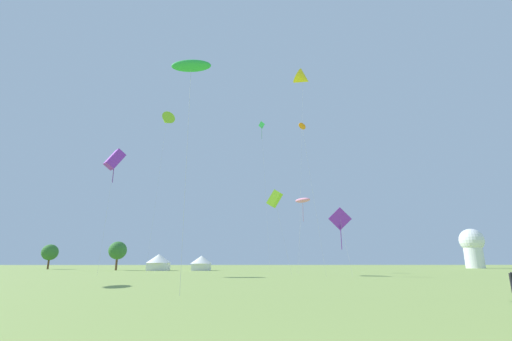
{
  "coord_description": "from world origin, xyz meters",
  "views": [
    {
      "loc": [
        -1.26,
        -2.44,
        1.81
      ],
      "look_at": [
        0.0,
        32.0,
        10.75
      ],
      "focal_mm": 24.67,
      "sensor_mm": 36.0,
      "label": 1
    }
  ],
  "objects": [
    {
      "name": "kite_lime_delta",
      "position": [
        -14.6,
        54.44,
        25.4
      ],
      "size": [
        3.18,
        3.19,
        26.71
      ],
      "color": "#99DB2D",
      "rests_on": "ground"
    },
    {
      "name": "kite_lime_box",
      "position": [
        3.24,
        47.23,
        10.54
      ],
      "size": [
        3.37,
        1.96,
        11.82
      ],
      "color": "#99DB2D",
      "rests_on": "ground"
    },
    {
      "name": "kite_pink_parafoil",
      "position": [
        9.33,
        59.24,
        12.39
      ],
      "size": [
        3.33,
        3.87,
        12.92
      ],
      "color": "pink",
      "rests_on": "ground"
    },
    {
      "name": "kite_green_diamond",
      "position": [
        2.14,
        59.5,
        25.23
      ],
      "size": [
        1.82,
        1.83,
        27.56
      ],
      "color": "green",
      "rests_on": "ground"
    },
    {
      "name": "kite_green_parafoil",
      "position": [
        -4.97,
        19.53,
        14.98
      ],
      "size": [
        2.88,
        2.33,
        15.44
      ],
      "color": "green",
      "rests_on": "ground"
    },
    {
      "name": "kite_orange_parafoil",
      "position": [
        6.76,
        42.58,
        19.82
      ],
      "size": [
        3.11,
        2.41,
        20.25
      ],
      "color": "orange",
      "rests_on": "ground"
    },
    {
      "name": "kite_purple_diamond",
      "position": [
        11.46,
        43.33,
        7.09
      ],
      "size": [
        3.01,
        2.63,
        8.75
      ],
      "color": "purple",
      "rests_on": "ground"
    },
    {
      "name": "kite_purple_box",
      "position": [
        -19.55,
        46.09,
        15.82
      ],
      "size": [
        2.99,
        2.79,
        17.38
      ],
      "color": "purple",
      "rests_on": "ground"
    },
    {
      "name": "kite_yellow_delta",
      "position": [
        8.83,
        51.85,
        32.35
      ],
      "size": [
        3.63,
        2.95,
        34.11
      ],
      "color": "yellow",
      "rests_on": "ground"
    },
    {
      "name": "festival_tent_right",
      "position": [
        -18.74,
        73.78,
        1.85
      ],
      "size": [
        5.14,
        5.14,
        3.34
      ],
      "color": "white",
      "rests_on": "ground"
    },
    {
      "name": "festival_tent_center",
      "position": [
        -9.87,
        73.78,
        1.67
      ],
      "size": [
        4.64,
        4.64,
        3.02
      ],
      "color": "white",
      "rests_on": "ground"
    },
    {
      "name": "observatory_dome",
      "position": [
        62.83,
        95.45,
        6.01
      ],
      "size": [
        6.4,
        6.4,
        10.8
      ],
      "color": "white",
      "rests_on": "ground"
    },
    {
      "name": "tree_distant_left",
      "position": [
        -48.34,
        87.35,
        3.98
      ],
      "size": [
        3.82,
        3.82,
        5.91
      ],
      "color": "brown",
      "rests_on": "ground"
    },
    {
      "name": "tree_distant_right",
      "position": [
        -28.0,
        75.5,
        4.09
      ],
      "size": [
        3.77,
        3.77,
        6.0
      ],
      "color": "brown",
      "rests_on": "ground"
    }
  ]
}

